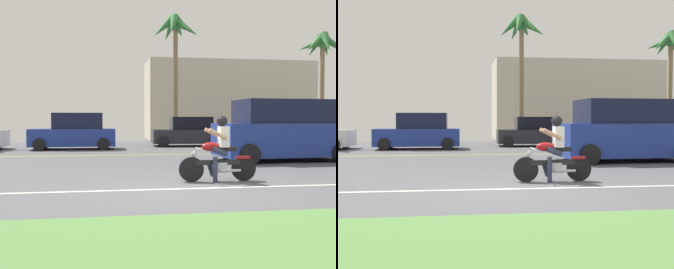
% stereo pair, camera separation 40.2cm
% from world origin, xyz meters
% --- Properties ---
extents(ground, '(56.00, 30.00, 0.04)m').
position_xyz_m(ground, '(0.00, 3.00, -0.02)').
color(ground, '#545459').
extents(grass_median, '(56.00, 3.80, 0.06)m').
position_xyz_m(grass_median, '(0.00, -4.10, 0.03)').
color(grass_median, '#548442').
rests_on(grass_median, ground).
extents(lane_line_near, '(50.40, 0.12, 0.01)m').
position_xyz_m(lane_line_near, '(0.00, 0.16, 0.00)').
color(lane_line_near, silver).
rests_on(lane_line_near, ground).
extents(lane_line_far, '(50.40, 0.12, 0.01)m').
position_xyz_m(lane_line_far, '(0.00, 8.08, 0.00)').
color(lane_line_far, yellow).
rests_on(lane_line_far, ground).
extents(motorcyclist, '(1.76, 0.58, 1.47)m').
position_xyz_m(motorcyclist, '(1.02, 1.02, 0.62)').
color(motorcyclist, black).
rests_on(motorcyclist, ground).
extents(suv_nearby, '(4.61, 2.41, 2.04)m').
position_xyz_m(suv_nearby, '(4.43, 5.17, 0.99)').
color(suv_nearby, navy).
rests_on(suv_nearby, ground).
extents(parked_car_1, '(3.92, 1.87, 1.69)m').
position_xyz_m(parked_car_1, '(-2.88, 11.65, 0.78)').
color(parked_car_1, navy).
rests_on(parked_car_1, ground).
extents(parked_car_2, '(3.67, 1.96, 1.52)m').
position_xyz_m(parked_car_2, '(2.81, 13.10, 0.71)').
color(parked_car_2, '#232328').
rests_on(parked_car_2, ground).
extents(parked_car_3, '(4.22, 2.14, 1.48)m').
position_xyz_m(parked_car_3, '(8.50, 12.53, 0.70)').
color(parked_car_3, '#232328').
rests_on(parked_car_3, ground).
extents(palm_tree_1, '(2.83, 2.74, 6.58)m').
position_xyz_m(palm_tree_1, '(11.43, 15.02, 5.52)').
color(palm_tree_1, '#846B4C').
rests_on(palm_tree_1, ground).
extents(palm_tree_2, '(2.99, 2.93, 7.59)m').
position_xyz_m(palm_tree_2, '(2.71, 16.24, 6.37)').
color(palm_tree_2, '#846B4C').
rests_on(palm_tree_2, ground).
extents(building_far, '(11.88, 4.00, 5.52)m').
position_xyz_m(building_far, '(7.42, 21.00, 2.76)').
color(building_far, beige).
rests_on(building_far, ground).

